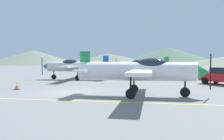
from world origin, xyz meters
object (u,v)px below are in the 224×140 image
airplane_far (142,65)px  traffic_cone_front (17,86)px  airplane_near (141,71)px  airplane_mid (76,66)px

airplane_far → traffic_cone_front: (-8.92, -19.14, -1.32)m
airplane_near → airplane_far: same height
airplane_near → traffic_cone_front: airplane_near is taller
airplane_mid → airplane_far: bearing=50.4°
airplane_far → airplane_near: bearing=-88.0°
airplane_mid → traffic_cone_front: airplane_mid is taller
airplane_near → traffic_cone_front: 9.87m
airplane_far → traffic_cone_front: bearing=-115.0°
airplane_near → airplane_mid: bearing=125.5°
airplane_near → airplane_far: size_ratio=0.99×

